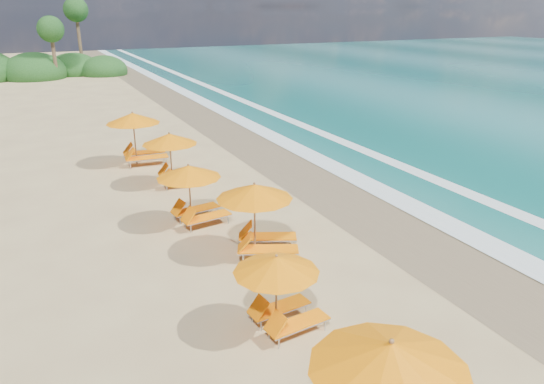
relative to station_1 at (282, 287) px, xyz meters
name	(u,v)px	position (x,y,z in m)	size (l,w,h in m)	color
ground	(272,224)	(2.43, 5.60, -1.12)	(160.00, 160.00, 0.00)	tan
wet_sand	(367,206)	(6.43, 5.60, -1.11)	(4.00, 160.00, 0.01)	olive
surf_foam	(422,195)	(9.13, 5.60, -1.09)	(4.00, 160.00, 0.01)	white
station_1	(282,287)	(0.00, 0.00, 0.00)	(2.30, 2.17, 2.00)	olive
station_2	(261,214)	(1.17, 3.75, 0.18)	(3.03, 3.01, 2.32)	olive
station_3	(194,190)	(0.07, 6.83, 0.12)	(2.60, 2.47, 2.21)	olive
station_4	(175,155)	(0.58, 11.15, 0.17)	(2.63, 2.47, 2.30)	olive
station_5	(139,134)	(-0.12, 14.96, 0.30)	(2.88, 2.70, 2.54)	olive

